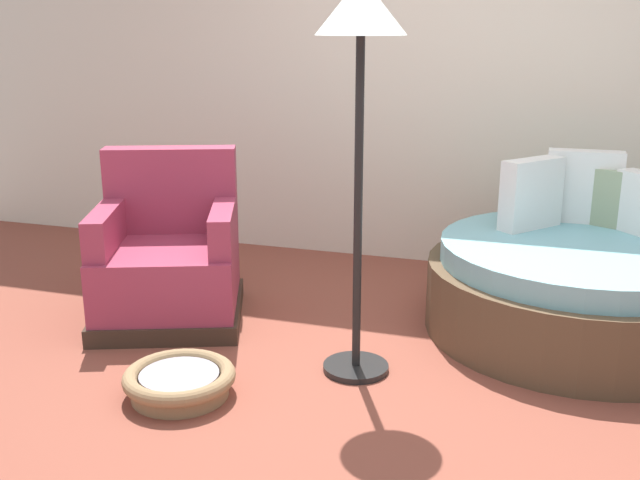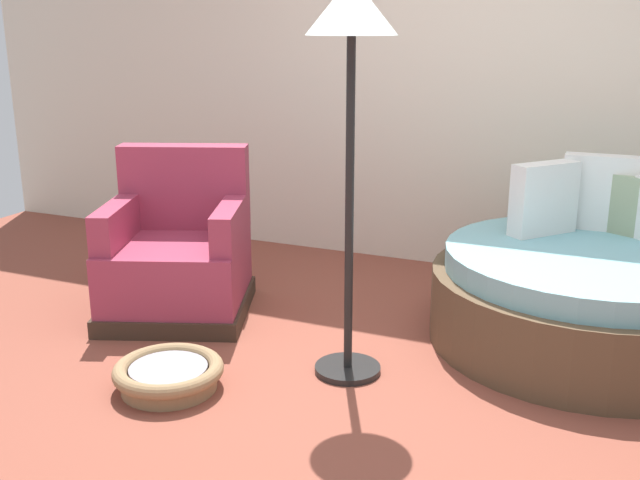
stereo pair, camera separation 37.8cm
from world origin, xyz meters
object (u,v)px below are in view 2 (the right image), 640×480
at_px(round_daybed, 588,292).
at_px(red_armchair, 178,257).
at_px(pet_basket, 169,374).
at_px(floor_lamp, 351,47).

height_order(round_daybed, red_armchair, red_armchair).
distance_m(pet_basket, floor_lamp, 1.69).
bearing_deg(floor_lamp, round_daybed, 39.93).
xyz_separation_m(round_daybed, red_armchair, (-2.22, -0.49, 0.06)).
bearing_deg(round_daybed, red_armchair, -167.49).
distance_m(red_armchair, pet_basket, 1.03).
bearing_deg(pet_basket, round_daybed, 38.19).
relative_size(round_daybed, floor_lamp, 0.89).
relative_size(red_armchair, pet_basket, 2.02).
xyz_separation_m(pet_basket, floor_lamp, (0.69, 0.49, 1.46)).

